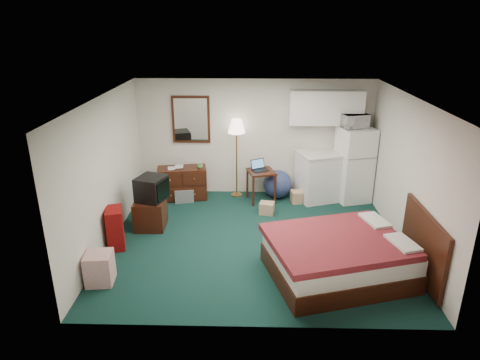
{
  "coord_description": "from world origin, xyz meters",
  "views": [
    {
      "loc": [
        -0.09,
        -6.65,
        3.66
      ],
      "look_at": [
        -0.27,
        0.42,
        0.98
      ],
      "focal_mm": 32.0,
      "sensor_mm": 36.0,
      "label": 1
    }
  ],
  "objects_px": {
    "desk": "(261,186)",
    "kitchen_counter": "(321,176)",
    "fridge": "(354,165)",
    "floor_lamp": "(237,158)",
    "dresser": "(182,183)",
    "suitcase": "(115,228)",
    "bed": "(339,257)",
    "tv_stand": "(150,214)"
  },
  "relations": [
    {
      "from": "floor_lamp",
      "to": "desk",
      "type": "bearing_deg",
      "value": -28.12
    },
    {
      "from": "tv_stand",
      "to": "suitcase",
      "type": "height_order",
      "value": "suitcase"
    },
    {
      "from": "tv_stand",
      "to": "suitcase",
      "type": "relative_size",
      "value": 0.83
    },
    {
      "from": "desk",
      "to": "suitcase",
      "type": "bearing_deg",
      "value": -156.37
    },
    {
      "from": "kitchen_counter",
      "to": "bed",
      "type": "height_order",
      "value": "kitchen_counter"
    },
    {
      "from": "kitchen_counter",
      "to": "tv_stand",
      "type": "relative_size",
      "value": 1.72
    },
    {
      "from": "tv_stand",
      "to": "suitcase",
      "type": "bearing_deg",
      "value": -120.69
    },
    {
      "from": "bed",
      "to": "tv_stand",
      "type": "bearing_deg",
      "value": 138.13
    },
    {
      "from": "desk",
      "to": "kitchen_counter",
      "type": "height_order",
      "value": "kitchen_counter"
    },
    {
      "from": "desk",
      "to": "fridge",
      "type": "bearing_deg",
      "value": -12.51
    },
    {
      "from": "kitchen_counter",
      "to": "desk",
      "type": "bearing_deg",
      "value": 167.57
    },
    {
      "from": "desk",
      "to": "kitchen_counter",
      "type": "bearing_deg",
      "value": -9.5
    },
    {
      "from": "desk",
      "to": "tv_stand",
      "type": "relative_size",
      "value": 1.14
    },
    {
      "from": "dresser",
      "to": "floor_lamp",
      "type": "relative_size",
      "value": 0.6
    },
    {
      "from": "dresser",
      "to": "floor_lamp",
      "type": "distance_m",
      "value": 1.28
    },
    {
      "from": "dresser",
      "to": "kitchen_counter",
      "type": "xyz_separation_m",
      "value": [
        2.96,
        0.06,
        0.16
      ]
    },
    {
      "from": "kitchen_counter",
      "to": "tv_stand",
      "type": "distance_m",
      "value": 3.65
    },
    {
      "from": "floor_lamp",
      "to": "kitchen_counter",
      "type": "xyz_separation_m",
      "value": [
        1.8,
        -0.14,
        -0.34
      ]
    },
    {
      "from": "desk",
      "to": "bed",
      "type": "distance_m",
      "value": 3.04
    },
    {
      "from": "dresser",
      "to": "kitchen_counter",
      "type": "bearing_deg",
      "value": -8.21
    },
    {
      "from": "kitchen_counter",
      "to": "tv_stand",
      "type": "xyz_separation_m",
      "value": [
        -3.35,
        -1.43,
        -0.24
      ]
    },
    {
      "from": "floor_lamp",
      "to": "suitcase",
      "type": "distance_m",
      "value": 3.09
    },
    {
      "from": "floor_lamp",
      "to": "fridge",
      "type": "distance_m",
      "value": 2.47
    },
    {
      "from": "bed",
      "to": "desk",
      "type": "bearing_deg",
      "value": 95.3
    },
    {
      "from": "kitchen_counter",
      "to": "suitcase",
      "type": "height_order",
      "value": "kitchen_counter"
    },
    {
      "from": "kitchen_counter",
      "to": "fridge",
      "type": "bearing_deg",
      "value": -21.25
    },
    {
      "from": "floor_lamp",
      "to": "kitchen_counter",
      "type": "bearing_deg",
      "value": -4.46
    },
    {
      "from": "bed",
      "to": "suitcase",
      "type": "bearing_deg",
      "value": 151.7
    },
    {
      "from": "desk",
      "to": "kitchen_counter",
      "type": "relative_size",
      "value": 0.66
    },
    {
      "from": "dresser",
      "to": "fridge",
      "type": "bearing_deg",
      "value": -8.89
    },
    {
      "from": "suitcase",
      "to": "floor_lamp",
      "type": "bearing_deg",
      "value": 33.16
    },
    {
      "from": "desk",
      "to": "kitchen_counter",
      "type": "distance_m",
      "value": 1.29
    },
    {
      "from": "suitcase",
      "to": "fridge",
      "type": "bearing_deg",
      "value": 9.4
    },
    {
      "from": "dresser",
      "to": "tv_stand",
      "type": "relative_size",
      "value": 1.74
    },
    {
      "from": "suitcase",
      "to": "tv_stand",
      "type": "bearing_deg",
      "value": 44.04
    },
    {
      "from": "kitchen_counter",
      "to": "floor_lamp",
      "type": "bearing_deg",
      "value": 156.88
    },
    {
      "from": "suitcase",
      "to": "bed",
      "type": "bearing_deg",
      "value": -28.9
    },
    {
      "from": "fridge",
      "to": "tv_stand",
      "type": "xyz_separation_m",
      "value": [
        -4.01,
        -1.4,
        -0.52
      ]
    },
    {
      "from": "fridge",
      "to": "floor_lamp",
      "type": "bearing_deg",
      "value": 161.13
    },
    {
      "from": "kitchen_counter",
      "to": "fridge",
      "type": "xyz_separation_m",
      "value": [
        0.66,
        -0.03,
        0.28
      ]
    },
    {
      "from": "tv_stand",
      "to": "kitchen_counter",
      "type": "bearing_deg",
      "value": 21.92
    },
    {
      "from": "bed",
      "to": "floor_lamp",
      "type": "bearing_deg",
      "value": 101.61
    }
  ]
}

